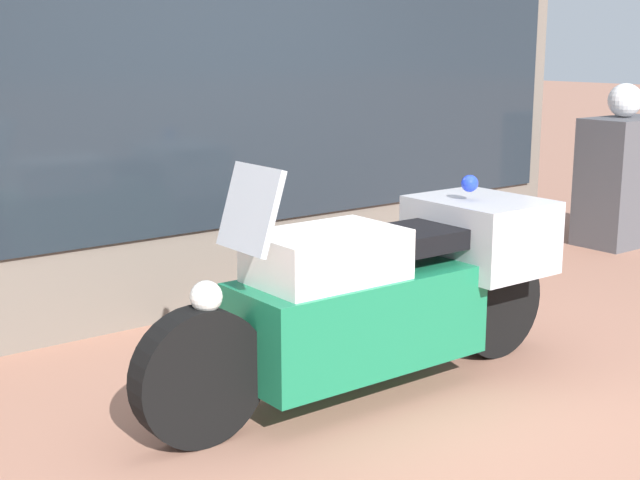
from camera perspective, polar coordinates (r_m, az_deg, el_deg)
ground_plane at (r=4.48m, az=5.98°, el=-9.84°), size 60.00×60.00×0.00m
window_display at (r=6.07m, az=-4.97°, el=0.88°), size 5.07×0.30×2.02m
paramedic_motorcycle at (r=4.42m, az=4.51°, el=-3.01°), size 2.47×0.68×1.19m
utility_cabinet at (r=8.06m, az=18.96°, el=3.59°), size 0.83×0.47×1.08m
white_helmet at (r=8.01m, az=18.94°, el=8.46°), size 0.29×0.29×0.29m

